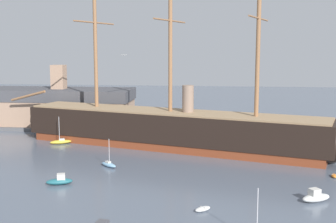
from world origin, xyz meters
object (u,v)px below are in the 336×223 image
tall_ship (170,128)px  motorboat_distant_centre (213,135)px  dinghy_near_centre (203,209)px  seagull_in_flight (124,55)px  dinghy_alongside_stern (334,176)px  dockside_warehouse_left (56,108)px  sailboat_alongside_bow (109,164)px  motorboat_mid_right (316,197)px  sailboat_far_left (61,142)px  motorboat_mid_left (60,181)px

tall_ship → motorboat_distant_centre: 14.81m
dinghy_near_centre → motorboat_distant_centre: motorboat_distant_centre is taller
seagull_in_flight → dinghy_alongside_stern: bearing=19.1°
dinghy_near_centre → dockside_warehouse_left: size_ratio=0.06×
tall_ship → motorboat_distant_centre: (8.45, 11.68, -3.41)m
sailboat_alongside_bow → motorboat_distant_centre: bearing=57.9°
motorboat_mid_right → motorboat_distant_centre: (-13.96, 41.04, -0.10)m
motorboat_mid_right → dinghy_near_centre: bearing=-160.5°
dinghy_near_centre → dockside_warehouse_left: 68.14m
motorboat_distant_centre → seagull_in_flight: bearing=-106.2°
dockside_warehouse_left → seagull_in_flight: seagull_in_flight is taller
motorboat_mid_right → dinghy_alongside_stern: (5.20, 11.77, -0.39)m
sailboat_alongside_bow → motorboat_distant_centre: size_ratio=1.32×
sailboat_far_left → dinghy_near_centre: bearing=-48.8°
dinghy_near_centre → motorboat_distant_centre: size_ratio=0.64×
motorboat_mid_left → motorboat_mid_right: bearing=-5.1°
motorboat_mid_right → sailboat_far_left: (-45.57, 30.28, -0.14)m
motorboat_distant_centre → dinghy_near_centre: bearing=-90.7°
tall_ship → sailboat_far_left: bearing=177.7°
dinghy_near_centre → dockside_warehouse_left: dockside_warehouse_left is taller
dinghy_near_centre → tall_ship: bearing=102.8°
dinghy_alongside_stern → seagull_in_flight: 37.56m
dinghy_near_centre → dockside_warehouse_left: bearing=125.3°
motorboat_mid_right → dockside_warehouse_left: dockside_warehouse_left is taller
dinghy_near_centre → sailboat_far_left: (-31.03, 35.44, 0.21)m
tall_ship → dinghy_alongside_stern: tall_ship is taller
motorboat_mid_left → dinghy_alongside_stern: motorboat_mid_left is taller
motorboat_mid_right → sailboat_far_left: sailboat_far_left is taller
tall_ship → motorboat_mid_left: bearing=-117.2°
motorboat_mid_right → dockside_warehouse_left: bearing=137.0°
tall_ship → seagull_in_flight: tall_ship is taller
tall_ship → sailboat_far_left: 23.43m
motorboat_mid_right → motorboat_mid_left: bearing=174.9°
dinghy_near_centre → seagull_in_flight: (-11.03, 6.30, 18.70)m
sailboat_alongside_bow → seagull_in_flight: size_ratio=5.51×
dinghy_near_centre → motorboat_mid_right: motorboat_mid_right is taller
motorboat_mid_right → sailboat_alongside_bow: size_ratio=0.93×
motorboat_distant_centre → sailboat_alongside_bow: bearing=-122.1°
sailboat_far_left → seagull_in_flight: seagull_in_flight is taller
dinghy_near_centre → motorboat_distant_centre: (0.57, 46.20, 0.25)m
motorboat_mid_left → seagull_in_flight: (10.30, -2.09, 18.41)m
dinghy_near_centre → seagull_in_flight: 22.61m
dinghy_alongside_stern → dockside_warehouse_left: dockside_warehouse_left is taller
seagull_in_flight → tall_ship: bearing=83.6°
sailboat_far_left → dinghy_alongside_stern: bearing=-20.0°
dinghy_alongside_stern → seagull_in_flight: size_ratio=2.30×
seagull_in_flight → dinghy_near_centre: bearing=-29.7°
dockside_warehouse_left → motorboat_distant_centre: bearing=-13.1°
dinghy_near_centre → motorboat_distant_centre: 46.20m
motorboat_mid_left → tall_ship: bearing=62.8°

